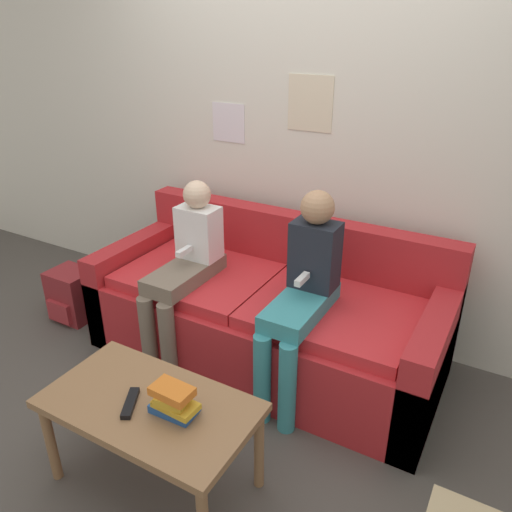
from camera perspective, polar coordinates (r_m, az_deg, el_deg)
ground_plane at (r=2.79m, az=-4.39°, el=-16.95°), size 10.00×10.00×0.00m
wall_back at (r=3.07m, az=6.34°, el=14.40°), size 8.00×0.06×2.60m
couch at (r=2.99m, az=1.27°, el=-6.71°), size 2.04×0.87×0.82m
coffee_table at (r=2.22m, az=-12.03°, el=-17.09°), size 0.89×0.49×0.45m
person_left at (r=2.88m, az=-8.12°, el=-1.12°), size 0.24×0.59×1.07m
person_right at (r=2.54m, az=5.33°, el=-3.99°), size 0.24×0.59×1.12m
tv_remote at (r=2.18m, az=-14.17°, el=-15.98°), size 0.12×0.17×0.02m
book_stack at (r=2.07m, az=-9.37°, el=-16.00°), size 0.20×0.14×0.13m
backpack at (r=3.64m, az=-20.22°, el=-4.20°), size 0.28×0.27×0.35m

